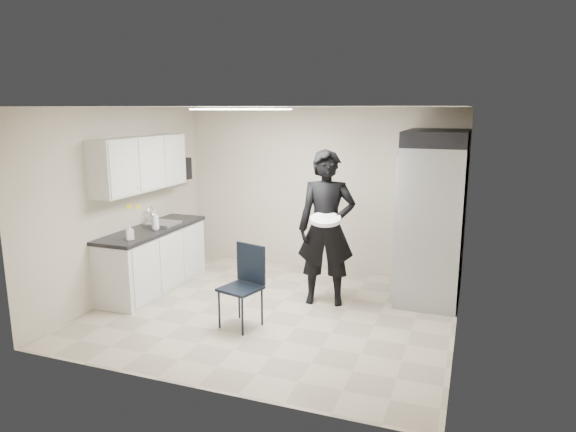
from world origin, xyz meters
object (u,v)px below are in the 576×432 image
at_px(lower_counter, 154,260).
at_px(commercial_fridge, 432,223).
at_px(folding_chair, 240,289).
at_px(man_tuxedo, 326,228).

bearing_deg(lower_counter, commercial_fridge, 15.88).
relative_size(folding_chair, man_tuxedo, 0.46).
height_order(lower_counter, man_tuxedo, man_tuxedo).
bearing_deg(man_tuxedo, commercial_fridge, 17.55).
xyz_separation_m(commercial_fridge, folding_chair, (-2.02, -1.86, -0.57)).
height_order(commercial_fridge, folding_chair, commercial_fridge).
distance_m(commercial_fridge, man_tuxedo, 1.48).
height_order(commercial_fridge, man_tuxedo, commercial_fridge).
bearing_deg(commercial_fridge, lower_counter, -164.12).
distance_m(lower_counter, man_tuxedo, 2.59).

